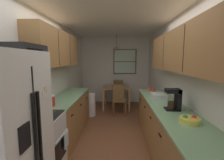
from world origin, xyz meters
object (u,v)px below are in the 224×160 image
(coffee_maker, at_px, (175,99))
(table_serving_bowl, at_px, (114,86))
(mug_by_coffeemaker, at_px, (150,89))
(microwave_over_range, at_px, (24,58))
(mug_spare, at_px, (153,90))
(dish_rack, at_px, (158,96))
(dining_table, at_px, (116,90))
(dining_chair_far, at_px, (119,90))
(trash_bin, at_px, (91,105))
(dining_chair_near, at_px, (119,98))
(refrigerator, at_px, (2,145))
(fruit_bowl, at_px, (190,119))
(stove_range, at_px, (38,146))
(storage_canister, at_px, (52,101))

(coffee_maker, height_order, table_serving_bowl, coffee_maker)
(coffee_maker, relative_size, mug_by_coffeemaker, 2.71)
(microwave_over_range, bearing_deg, mug_spare, 40.00)
(dish_rack, bearing_deg, dining_table, 111.60)
(microwave_over_range, bearing_deg, coffee_maker, 10.83)
(dining_table, xyz_separation_m, table_serving_bowl, (-0.07, 0.01, 0.14))
(dining_chair_far, bearing_deg, mug_by_coffeemaker, -68.63)
(mug_by_coffeemaker, height_order, table_serving_bowl, mug_by_coffeemaker)
(trash_bin, bearing_deg, table_serving_bowl, 51.62)
(microwave_over_range, xyz_separation_m, coffee_maker, (2.13, 0.41, -0.64))
(dining_chair_near, bearing_deg, table_serving_bowl, 102.89)
(refrigerator, bearing_deg, microwave_over_range, 101.73)
(fruit_bowl, height_order, table_serving_bowl, fruit_bowl)
(mug_spare, bearing_deg, mug_by_coffeemaker, 95.78)
(fruit_bowl, bearing_deg, stove_range, 177.44)
(mug_spare, bearing_deg, coffee_maker, -87.82)
(refrigerator, height_order, fruit_bowl, refrigerator)
(dining_table, relative_size, storage_canister, 4.80)
(storage_canister, relative_size, dish_rack, 0.55)
(microwave_over_range, xyz_separation_m, fruit_bowl, (2.15, -0.09, -0.78))
(dining_table, distance_m, mug_by_coffeemaker, 1.70)
(dining_chair_near, xyz_separation_m, storage_canister, (-1.15, -2.22, 0.49))
(coffee_maker, xyz_separation_m, mug_spare, (-0.05, 1.34, -0.12))
(dining_table, distance_m, trash_bin, 1.19)
(refrigerator, relative_size, mug_by_coffeemaker, 14.31)
(dining_chair_near, height_order, dining_chair_far, same)
(coffee_maker, distance_m, mug_spare, 1.34)
(refrigerator, distance_m, mug_by_coffeemaker, 3.30)
(dining_chair_far, xyz_separation_m, table_serving_bowl, (-0.14, -0.65, 0.28))
(dining_chair_far, bearing_deg, storage_canister, -107.80)
(coffee_maker, bearing_deg, mug_by_coffeemaker, 92.73)
(dining_chair_far, xyz_separation_m, dish_rack, (0.82, -2.91, 0.45))
(dining_table, bearing_deg, table_serving_bowl, 172.27)
(storage_canister, distance_m, coffee_maker, 2.03)
(dining_table, bearing_deg, trash_bin, -131.46)
(storage_canister, bearing_deg, dining_table, 69.71)
(table_serving_bowl, bearing_deg, storage_canister, -108.98)
(stove_range, height_order, table_serving_bowl, stove_range)
(mug_spare, relative_size, table_serving_bowl, 0.63)
(dining_chair_far, distance_m, fruit_bowl, 4.27)
(dining_chair_near, bearing_deg, dish_rack, -63.07)
(dining_table, height_order, fruit_bowl, fruit_bowl)
(dining_chair_near, relative_size, mug_by_coffeemaker, 7.25)
(storage_canister, bearing_deg, mug_spare, 31.74)
(mug_spare, xyz_separation_m, table_serving_bowl, (-0.98, 1.67, -0.18))
(dining_table, bearing_deg, fruit_bowl, -74.32)
(mug_by_coffeemaker, bearing_deg, dining_table, 121.89)
(dish_rack, height_order, table_serving_bowl, dish_rack)
(dining_chair_near, distance_m, fruit_bowl, 3.01)
(mug_spare, height_order, dish_rack, mug_spare)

